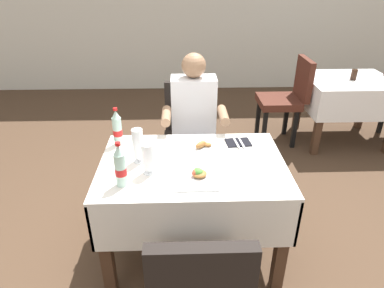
{
  "coord_description": "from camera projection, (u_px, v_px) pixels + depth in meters",
  "views": [
    {
      "loc": [
        0.05,
        -1.67,
        1.85
      ],
      "look_at": [
        0.11,
        0.26,
        0.82
      ],
      "focal_mm": 31.6,
      "sensor_mm": 36.0,
      "label": 1
    }
  ],
  "objects": [
    {
      "name": "napkin_cutlery_set",
      "position": [
        238.0,
        142.0,
        2.37
      ],
      "size": [
        0.18,
        0.19,
        0.01
      ],
      "color": "black",
      "rests_on": "main_dining_table"
    },
    {
      "name": "cola_bottle_primary",
      "position": [
        117.0,
        129.0,
        2.3
      ],
      "size": [
        0.06,
        0.06,
        0.27
      ],
      "color": "silver",
      "rests_on": "main_dining_table"
    },
    {
      "name": "plate_far_diner",
      "position": [
        199.0,
        145.0,
        2.32
      ],
      "size": [
        0.26,
        0.26,
        0.06
      ],
      "color": "white",
      "rests_on": "main_dining_table"
    },
    {
      "name": "beer_glass_middle",
      "position": [
        148.0,
        158.0,
        1.98
      ],
      "size": [
        0.07,
        0.07,
        0.2
      ],
      "color": "white",
      "rests_on": "main_dining_table"
    },
    {
      "name": "plate_near_camera",
      "position": [
        197.0,
        176.0,
        1.97
      ],
      "size": [
        0.24,
        0.24,
        0.06
      ],
      "color": "white",
      "rests_on": "main_dining_table"
    },
    {
      "name": "main_dining_table",
      "position": [
        193.0,
        185.0,
        2.22
      ],
      "size": [
        1.17,
        0.8,
        0.74
      ],
      "color": "white",
      "rests_on": "ground"
    },
    {
      "name": "seated_diner_far",
      "position": [
        194.0,
        122.0,
        2.76
      ],
      "size": [
        0.5,
        0.46,
        1.26
      ],
      "color": "#282D42",
      "rests_on": "ground"
    },
    {
      "name": "background_chair_left",
      "position": [
        287.0,
        96.0,
        3.76
      ],
      "size": [
        0.5,
        0.44,
        0.97
      ],
      "color": "#4C2319",
      "rests_on": "ground"
    },
    {
      "name": "cola_bottle_secondary",
      "position": [
        120.0,
        167.0,
        1.87
      ],
      "size": [
        0.07,
        0.07,
        0.27
      ],
      "color": "silver",
      "rests_on": "main_dining_table"
    },
    {
      "name": "ground_plane",
      "position": [
        177.0,
        266.0,
        2.34
      ],
      "size": [
        11.0,
        11.0,
        0.0
      ],
      "primitive_type": "plane",
      "color": "#473323"
    },
    {
      "name": "background_table_tumbler",
      "position": [
        354.0,
        75.0,
        3.65
      ],
      "size": [
        0.06,
        0.06,
        0.11
      ],
      "primitive_type": "cylinder",
      "color": "black",
      "rests_on": "background_dining_table"
    },
    {
      "name": "background_dining_table",
      "position": [
        347.0,
        95.0,
        3.78
      ],
      "size": [
        0.93,
        0.79,
        0.74
      ],
      "color": "white",
      "rests_on": "ground"
    },
    {
      "name": "beer_glass_left",
      "position": [
        138.0,
        146.0,
        2.09
      ],
      "size": [
        0.07,
        0.07,
        0.23
      ],
      "color": "white",
      "rests_on": "main_dining_table"
    },
    {
      "name": "chair_far_diner_seat",
      "position": [
        189.0,
        134.0,
        2.92
      ],
      "size": [
        0.44,
        0.5,
        0.97
      ],
      "color": "black",
      "rests_on": "ground"
    }
  ]
}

